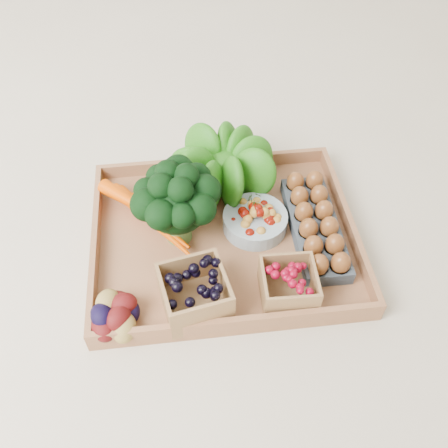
{
  "coord_description": "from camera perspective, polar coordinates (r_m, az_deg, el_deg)",
  "views": [
    {
      "loc": [
        -0.08,
        -0.67,
        0.84
      ],
      "look_at": [
        0.0,
        0.0,
        0.06
      ],
      "focal_mm": 40.0,
      "sensor_mm": 36.0,
      "label": 1
    }
  ],
  "objects": [
    {
      "name": "punnet_raspberry",
      "position": [
        0.96,
        7.37,
        -6.93
      ],
      "size": [
        0.11,
        0.11,
        0.07
      ],
      "primitive_type": "cube",
      "rotation": [
        0.0,
        0.0,
        -0.04
      ],
      "color": "maroon",
      "rests_on": "tray"
    },
    {
      "name": "cherry_bowl",
      "position": [
        1.07,
        3.56,
        0.32
      ],
      "size": [
        0.14,
        0.14,
        0.04
      ],
      "primitive_type": "cylinder",
      "color": "#8C9EA5",
      "rests_on": "tray"
    },
    {
      "name": "egg_carton",
      "position": [
        1.08,
        10.31,
        -0.46
      ],
      "size": [
        0.1,
        0.28,
        0.03
      ],
      "primitive_type": "cube",
      "rotation": [
        0.0,
        0.0,
        -0.02
      ],
      "color": "#3B434B",
      "rests_on": "tray"
    },
    {
      "name": "carrots",
      "position": [
        1.09,
        -8.97,
        1.29
      ],
      "size": [
        0.23,
        0.16,
        0.05
      ],
      "primitive_type": null,
      "color": "#E74C00",
      "rests_on": "tray"
    },
    {
      "name": "lettuce",
      "position": [
        1.12,
        -0.06,
        7.33
      ],
      "size": [
        0.16,
        0.16,
        0.16
      ],
      "primitive_type": "sphere",
      "color": "#0E510C",
      "rests_on": "tray"
    },
    {
      "name": "tray",
      "position": [
        1.07,
        0.0,
        -1.84
      ],
      "size": [
        0.55,
        0.45,
        0.01
      ],
      "primitive_type": "cube",
      "color": "#996540",
      "rests_on": "ground"
    },
    {
      "name": "potatoes",
      "position": [
        0.94,
        -12.6,
        -9.48
      ],
      "size": [
        0.14,
        0.14,
        0.08
      ],
      "primitive_type": null,
      "color": "#400A0B",
      "rests_on": "tray"
    },
    {
      "name": "punnet_blackberry",
      "position": [
        0.94,
        -3.36,
        -7.86
      ],
      "size": [
        0.14,
        0.14,
        0.08
      ],
      "primitive_type": "cube",
      "rotation": [
        0.0,
        0.0,
        0.19
      ],
      "color": "black",
      "rests_on": "tray"
    },
    {
      "name": "broccoli",
      "position": [
        1.02,
        -5.36,
        1.03
      ],
      "size": [
        0.18,
        0.18,
        0.14
      ],
      "primitive_type": null,
      "color": "black",
      "rests_on": "tray"
    },
    {
      "name": "ground",
      "position": [
        1.08,
        0.0,
        -2.09
      ],
      "size": [
        4.0,
        4.0,
        0.0
      ],
      "primitive_type": "plane",
      "color": "beige",
      "rests_on": "ground"
    }
  ]
}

